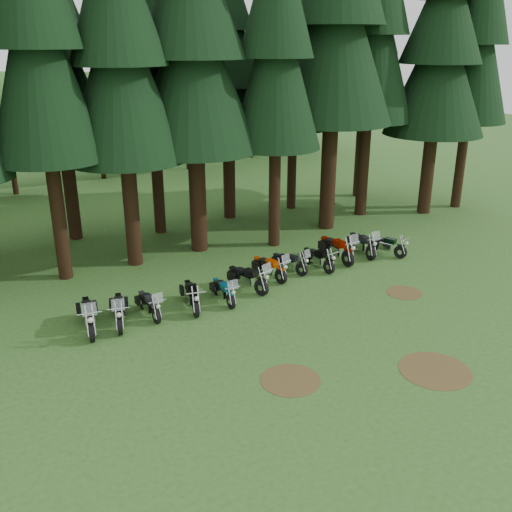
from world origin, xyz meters
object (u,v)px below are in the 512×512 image
object	(u,v)px
motorcycle_5	(247,279)
motorcycle_6	(269,268)
motorcycle_4	(224,292)
motorcycle_11	(386,246)
motorcycle_2	(149,305)
motorcycle_0	(89,317)
motorcycle_1	(119,311)
motorcycle_10	(362,244)
motorcycle_3	(192,297)
motorcycle_7	(289,263)
motorcycle_8	(318,259)
motorcycle_9	(336,249)

from	to	relation	value
motorcycle_5	motorcycle_6	world-z (taller)	motorcycle_5
motorcycle_4	motorcycle_11	size ratio (longest dim) A/B	1.00
motorcycle_2	motorcycle_4	xyz separation A→B (m)	(2.87, -0.44, -0.00)
motorcycle_0	motorcycle_1	bearing A→B (deg)	5.38
motorcycle_10	motorcycle_1	bearing A→B (deg)	-165.28
motorcycle_0	motorcycle_3	distance (m)	3.79
motorcycle_3	motorcycle_7	bearing A→B (deg)	25.61
motorcycle_4	motorcycle_11	bearing A→B (deg)	8.02
motorcycle_3	motorcycle_11	distance (m)	10.18
motorcycle_8	motorcycle_11	size ratio (longest dim) A/B	1.04
motorcycle_7	motorcycle_11	xyz separation A→B (m)	(5.04, -0.78, 0.01)
motorcycle_1	motorcycle_7	distance (m)	7.89
motorcycle_9	motorcycle_11	xyz separation A→B (m)	(2.42, -0.73, -0.10)
motorcycle_4	motorcycle_9	world-z (taller)	motorcycle_9
motorcycle_2	motorcycle_6	bearing A→B (deg)	7.07
motorcycle_7	motorcycle_11	size ratio (longest dim) A/B	0.99
motorcycle_0	motorcycle_7	bearing A→B (deg)	15.66
motorcycle_0	motorcycle_7	size ratio (longest dim) A/B	1.24
motorcycle_1	motorcycle_5	bearing A→B (deg)	19.25
motorcycle_1	motorcycle_11	bearing A→B (deg)	18.57
motorcycle_6	motorcycle_8	distance (m)	2.43
motorcycle_5	motorcycle_11	world-z (taller)	motorcycle_5
motorcycle_3	motorcycle_11	xyz separation A→B (m)	(10.18, 0.04, -0.03)
motorcycle_7	motorcycle_9	distance (m)	2.62
motorcycle_0	motorcycle_10	distance (m)	13.05
motorcycle_0	motorcycle_2	bearing A→B (deg)	9.41
motorcycle_5	motorcycle_6	xyz separation A→B (m)	(1.41, 0.50, -0.03)
motorcycle_8	motorcycle_11	xyz separation A→B (m)	(3.74, -0.42, -0.01)
motorcycle_11	motorcycle_5	bearing A→B (deg)	161.23
motorcycle_1	motorcycle_9	bearing A→B (deg)	22.35
motorcycle_1	motorcycle_0	bearing A→B (deg)	-167.98
motorcycle_3	motorcycle_9	distance (m)	7.80
motorcycle_0	motorcycle_9	world-z (taller)	motorcycle_9
motorcycle_1	motorcycle_8	world-z (taller)	motorcycle_1
motorcycle_6	motorcycle_9	distance (m)	3.73
motorcycle_7	motorcycle_11	bearing A→B (deg)	-24.94
motorcycle_2	motorcycle_7	distance (m)	6.76
motorcycle_0	motorcycle_3	world-z (taller)	motorcycle_0
motorcycle_5	motorcycle_0	bearing A→B (deg)	165.69
motorcycle_7	motorcycle_11	distance (m)	5.10
motorcycle_5	motorcycle_8	size ratio (longest dim) A/B	1.09
motorcycle_4	motorcycle_5	distance (m)	1.42
motorcycle_1	motorcycle_11	distance (m)	12.92
motorcycle_5	motorcycle_6	distance (m)	1.49
motorcycle_3	motorcycle_11	size ratio (longest dim) A/B	1.08
motorcycle_2	motorcycle_9	distance (m)	9.37
motorcycle_0	motorcycle_7	distance (m)	8.93
motorcycle_11	motorcycle_1	bearing A→B (deg)	161.71
motorcycle_6	motorcycle_4	bearing A→B (deg)	-168.01
motorcycle_0	motorcycle_5	bearing A→B (deg)	11.43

